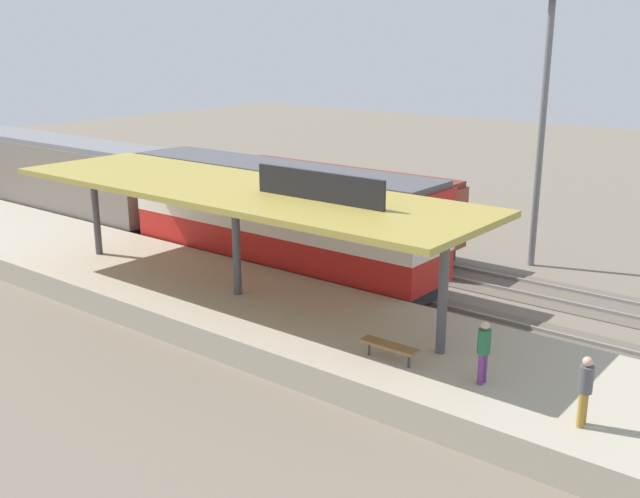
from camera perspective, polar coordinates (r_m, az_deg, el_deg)
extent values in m
plane|color=#706656|center=(30.87, 2.30, -1.87)|extent=(120.00, 120.00, 0.00)
cube|color=#5F5649|center=(29.35, -0.01, -2.77)|extent=(3.20, 110.00, 0.04)
cube|color=gray|center=(28.80, -0.90, -3.02)|extent=(0.10, 110.00, 0.16)
cube|color=gray|center=(29.87, 0.85, -2.31)|extent=(0.10, 110.00, 0.16)
cube|color=#5F5649|center=(32.91, 4.97, -0.74)|extent=(3.20, 110.00, 0.04)
cube|color=gray|center=(32.32, 4.27, -0.93)|extent=(0.10, 110.00, 0.16)
cube|color=gray|center=(33.47, 5.66, -0.36)|extent=(0.10, 110.00, 0.16)
cube|color=#A89E89|center=(25.97, -6.35, -4.41)|extent=(6.00, 44.00, 0.90)
cylinder|color=#47474C|center=(20.66, 9.51, -3.34)|extent=(0.28, 0.28, 3.60)
cylinder|color=#47474C|center=(25.28, -6.50, 0.38)|extent=(0.28, 0.28, 3.60)
cylinder|color=#47474C|center=(31.29, -16.99, 2.81)|extent=(0.28, 0.28, 3.60)
cube|color=#A38E3D|center=(24.84, -6.64, 4.60)|extent=(5.20, 18.00, 0.20)
cube|color=black|center=(22.37, -0.10, 4.89)|extent=(0.12, 4.80, 0.90)
cylinder|color=#333338|center=(20.20, 6.90, -8.55)|extent=(0.07, 0.07, 0.42)
cylinder|color=#333338|center=(20.84, 3.83, -7.67)|extent=(0.07, 0.07, 0.42)
cube|color=brown|center=(20.41, 5.36, -7.47)|extent=(0.44, 1.70, 0.08)
cube|color=#28282D|center=(30.49, -3.10, -1.10)|extent=(2.60, 13.60, 0.70)
cube|color=red|center=(29.94, -3.16, 2.74)|extent=(2.90, 14.40, 3.50)
cube|color=#4C4C51|center=(29.57, -3.22, 6.27)|extent=(2.78, 14.11, 0.24)
cube|color=silver|center=(30.00, -3.16, 2.25)|extent=(2.93, 14.43, 0.56)
cube|color=#28282D|center=(44.17, -20.94, 3.24)|extent=(2.60, 19.20, 0.70)
cube|color=slate|center=(43.81, -21.19, 5.79)|extent=(2.90, 20.00, 3.30)
cube|color=slate|center=(43.56, -21.43, 8.07)|extent=(2.78, 19.60, 0.24)
cube|color=#28282D|center=(34.28, 1.21, 0.86)|extent=(2.50, 11.20, 0.70)
cube|color=brown|center=(33.89, 1.23, 3.55)|extent=(2.80, 12.00, 2.60)
cube|color=maroon|center=(33.61, 1.24, 5.91)|extent=(2.69, 11.76, 0.24)
cylinder|color=slate|center=(32.08, 16.76, 8.23)|extent=(0.28, 0.28, 11.00)
cylinder|color=olive|center=(18.12, 19.58, -11.70)|extent=(0.16, 0.16, 0.84)
cylinder|color=olive|center=(18.28, 19.78, -11.48)|extent=(0.16, 0.16, 0.84)
cylinder|color=#4C4C51|center=(17.88, 19.90, -9.48)|extent=(0.34, 0.34, 0.64)
sphere|color=tan|center=(17.70, 20.04, -8.20)|extent=(0.23, 0.23, 0.23)
cylinder|color=#663375|center=(19.49, 12.35, -9.09)|extent=(0.16, 0.16, 0.84)
cylinder|color=#663375|center=(19.64, 12.59, -8.91)|extent=(0.16, 0.16, 0.84)
cylinder|color=#23603D|center=(19.27, 12.60, -7.00)|extent=(0.34, 0.34, 0.64)
sphere|color=tan|center=(19.10, 12.68, -5.80)|extent=(0.23, 0.23, 0.23)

